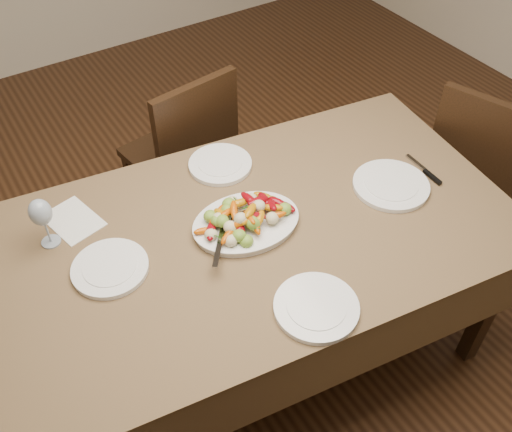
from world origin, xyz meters
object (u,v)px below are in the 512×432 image
object	(u,v)px
serving_platter	(246,224)
plate_far	(220,165)
wine_glass	(44,221)
plate_left	(110,268)
chair_far	(177,154)
plate_near	(316,307)
plate_right	(391,185)
chair_right	(482,170)
dining_table	(256,294)

from	to	relation	value
serving_platter	plate_far	size ratio (longest dim) A/B	1.50
wine_glass	plate_left	bearing A→B (deg)	-61.06
plate_far	plate_left	bearing A→B (deg)	-154.99
chair_far	plate_left	size ratio (longest dim) A/B	3.78
plate_far	plate_near	bearing A→B (deg)	-96.95
chair_far	plate_near	size ratio (longest dim) A/B	3.59
chair_far	wine_glass	size ratio (longest dim) A/B	4.64
plate_left	plate_right	bearing A→B (deg)	-10.09
plate_right	chair_far	bearing A→B (deg)	115.71
chair_right	serving_platter	bearing A→B (deg)	69.12
dining_table	chair_far	world-z (taller)	chair_far
wine_glass	chair_right	bearing A→B (deg)	-10.26
chair_right	plate_far	size ratio (longest dim) A/B	3.84
plate_left	plate_far	xyz separation A→B (m)	(0.57, 0.26, 0.00)
plate_left	wine_glass	bearing A→B (deg)	118.94
dining_table	wine_glass	distance (m)	0.85
dining_table	serving_platter	world-z (taller)	serving_platter
plate_left	chair_far	bearing A→B (deg)	51.71
chair_right	wine_glass	xyz separation A→B (m)	(-1.87, 0.34, 0.39)
serving_platter	plate_right	xyz separation A→B (m)	(0.57, -0.12, -0.00)
plate_left	plate_right	size ratio (longest dim) A/B	0.88
chair_far	plate_right	world-z (taller)	chair_far
plate_far	wine_glass	xyz separation A→B (m)	(-0.69, -0.04, 0.09)
plate_left	plate_far	size ratio (longest dim) A/B	1.02
plate_far	chair_far	bearing A→B (deg)	86.62
chair_far	plate_left	bearing A→B (deg)	43.17
chair_far	plate_right	size ratio (longest dim) A/B	3.32
serving_platter	plate_left	xyz separation A→B (m)	(-0.48, 0.07, -0.00)
serving_platter	plate_near	xyz separation A→B (m)	(-0.00, -0.42, -0.00)
plate_near	chair_far	bearing A→B (deg)	84.46
dining_table	wine_glass	size ratio (longest dim) A/B	8.98
serving_platter	wine_glass	xyz separation A→B (m)	(-0.60, 0.29, 0.09)
plate_far	serving_platter	bearing A→B (deg)	-104.64
dining_table	wine_glass	bearing A→B (deg)	152.89
plate_right	chair_right	bearing A→B (deg)	5.92
plate_left	plate_near	size ratio (longest dim) A/B	0.95
dining_table	plate_far	size ratio (longest dim) A/B	7.44
serving_platter	chair_right	bearing A→B (deg)	-2.01
wine_glass	plate_right	bearing A→B (deg)	-19.32
plate_left	plate_far	bearing A→B (deg)	25.01
dining_table	plate_right	bearing A→B (deg)	-9.37
chair_right	plate_far	xyz separation A→B (m)	(-1.18, 0.38, 0.29)
chair_far	chair_right	size ratio (longest dim) A/B	1.00
chair_right	plate_far	distance (m)	1.27
dining_table	chair_right	world-z (taller)	chair_right
plate_right	plate_near	world-z (taller)	same
chair_right	plate_left	world-z (taller)	chair_right
serving_platter	plate_right	bearing A→B (deg)	-11.61
chair_right	plate_near	bearing A→B (deg)	87.45
chair_far	serving_platter	size ratio (longest dim) A/B	2.56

